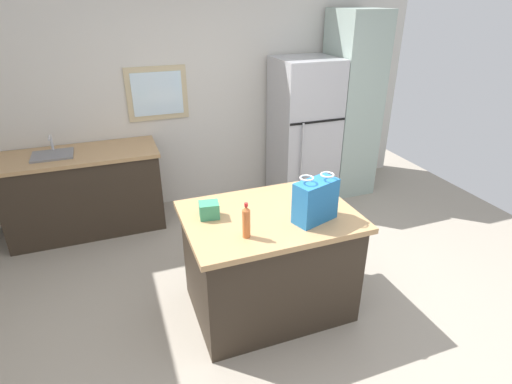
# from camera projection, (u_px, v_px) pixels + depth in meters

# --- Properties ---
(ground) EXTENTS (6.46, 6.46, 0.00)m
(ground) POSITION_uv_depth(u_px,v_px,m) (291.00, 316.00, 3.39)
(ground) COLOR #9E9384
(back_wall) EXTENTS (5.38, 0.13, 2.79)m
(back_wall) POSITION_uv_depth(u_px,v_px,m) (207.00, 88.00, 4.87)
(back_wall) COLOR silver
(back_wall) RESTS_ON ground
(kitchen_island) EXTENTS (1.31, 0.95, 0.89)m
(kitchen_island) POSITION_uv_depth(u_px,v_px,m) (269.00, 262.00, 3.32)
(kitchen_island) COLOR #33281E
(kitchen_island) RESTS_ON ground
(refrigerator) EXTENTS (0.72, 0.74, 1.74)m
(refrigerator) POSITION_uv_depth(u_px,v_px,m) (303.00, 131.00, 5.08)
(refrigerator) COLOR #B7B7BC
(refrigerator) RESTS_ON ground
(tall_cabinet) EXTENTS (0.54, 0.66, 2.26)m
(tall_cabinet) POSITION_uv_depth(u_px,v_px,m) (351.00, 106.00, 5.18)
(tall_cabinet) COLOR #9EB2A8
(tall_cabinet) RESTS_ON ground
(sink_counter) EXTENTS (1.62, 0.67, 1.09)m
(sink_counter) POSITION_uv_depth(u_px,v_px,m) (85.00, 191.00, 4.46)
(sink_counter) COLOR #33281E
(sink_counter) RESTS_ON ground
(shopping_bag) EXTENTS (0.36, 0.25, 0.36)m
(shopping_bag) POSITION_uv_depth(u_px,v_px,m) (315.00, 201.00, 2.97)
(shopping_bag) COLOR #236BAD
(shopping_bag) RESTS_ON kitchen_island
(small_box) EXTENTS (0.16, 0.14, 0.12)m
(small_box) POSITION_uv_depth(u_px,v_px,m) (209.00, 210.00, 3.06)
(small_box) COLOR #388E66
(small_box) RESTS_ON kitchen_island
(bottle) EXTENTS (0.06, 0.06, 0.26)m
(bottle) POSITION_uv_depth(u_px,v_px,m) (246.00, 222.00, 2.78)
(bottle) COLOR #C66633
(bottle) RESTS_ON kitchen_island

